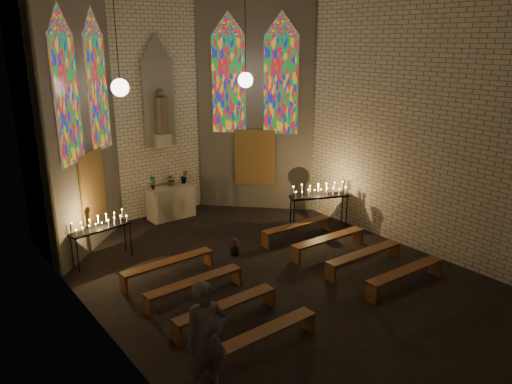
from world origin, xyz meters
TOP-DOWN VIEW (x-y plane):
  - floor at (0.00, 0.00)m, footprint 12.00×12.00m
  - room at (-0.00, 3.37)m, footprint 8.22×12.43m
  - altar at (0.00, 5.45)m, footprint 1.40×0.60m
  - flower_vase_left at (-0.55, 5.51)m, footprint 0.25×0.19m
  - flower_vase_center at (0.11, 5.54)m, footprint 0.42×0.39m
  - flower_vase_right at (0.55, 5.54)m, footprint 0.30×0.27m
  - aisle_flower_pot at (-0.04, 1.95)m, footprint 0.33×0.33m
  - votive_stand_left at (-2.88, 3.60)m, footprint 1.57×0.58m
  - votive_stand_right at (3.00, 2.02)m, footprint 1.75×1.05m
  - pew_left_0 at (-2.00, 1.81)m, footprint 2.28×0.38m
  - pew_right_0 at (2.00, 1.81)m, footprint 2.28×0.38m
  - pew_left_1 at (-2.00, 0.61)m, footprint 2.28×0.38m
  - pew_right_1 at (2.00, 0.61)m, footprint 2.28×0.38m
  - pew_left_2 at (-2.00, -0.59)m, footprint 2.28×0.38m
  - pew_right_2 at (2.00, -0.59)m, footprint 2.28×0.38m
  - pew_left_3 at (-2.00, -1.79)m, footprint 2.28×0.38m
  - pew_right_3 at (2.00, -1.79)m, footprint 2.28×0.38m
  - visitor at (-3.34, -2.06)m, footprint 0.76×0.57m

SIDE VIEW (x-z plane):
  - floor at x=0.00m, z-range 0.00..0.00m
  - aisle_flower_pot at x=-0.04m, z-range 0.00..0.46m
  - pew_left_0 at x=-2.00m, z-range 0.14..0.57m
  - pew_right_0 at x=2.00m, z-range 0.14..0.57m
  - pew_left_1 at x=-2.00m, z-range 0.14..0.57m
  - pew_right_1 at x=2.00m, z-range 0.14..0.57m
  - pew_left_2 at x=-2.00m, z-range 0.14..0.57m
  - pew_right_2 at x=2.00m, z-range 0.14..0.57m
  - pew_left_3 at x=-2.00m, z-range 0.14..0.57m
  - pew_right_3 at x=2.00m, z-range 0.14..0.57m
  - altar at x=0.00m, z-range 0.00..1.00m
  - visitor at x=-3.34m, z-range 0.00..1.89m
  - votive_stand_left at x=-2.88m, z-range 0.40..1.53m
  - votive_stand_right at x=3.00m, z-range 0.45..1.72m
  - flower_vase_center at x=0.11m, z-range 1.00..1.38m
  - flower_vase_left at x=-0.55m, z-range 1.00..1.43m
  - flower_vase_right at x=0.55m, z-range 1.00..1.43m
  - room at x=0.00m, z-range 0.21..7.22m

